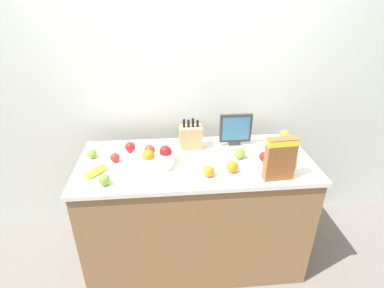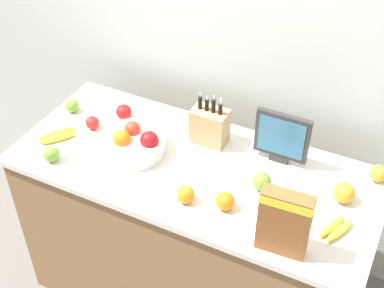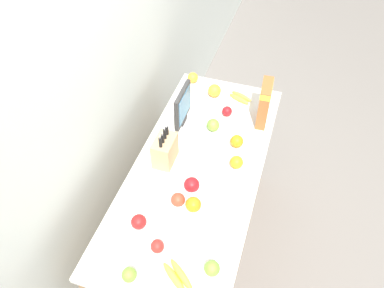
{
  "view_description": "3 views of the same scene",
  "coord_description": "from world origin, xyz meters",
  "px_view_note": "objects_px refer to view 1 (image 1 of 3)",
  "views": [
    {
      "loc": [
        -0.18,
        -1.76,
        1.95
      ],
      "look_at": [
        -0.02,
        -0.01,
        1.04
      ],
      "focal_mm": 28.0,
      "sensor_mm": 36.0,
      "label": 1
    },
    {
      "loc": [
        0.76,
        -1.54,
        2.45
      ],
      "look_at": [
        -0.01,
        -0.01,
        1.03
      ],
      "focal_mm": 50.0,
      "sensor_mm": 36.0,
      "label": 2
    },
    {
      "loc": [
        -1.29,
        -0.38,
        2.52
      ],
      "look_at": [
        0.04,
        0.05,
        1.03
      ],
      "focal_mm": 35.0,
      "sensor_mm": 36.0,
      "label": 3
    }
  ],
  "objects_px": {
    "fruit_bowl": "(154,158)",
    "orange_near_bowl": "(281,145)",
    "apple_front": "(130,147)",
    "orange_front_right": "(232,167)",
    "apple_leftmost": "(240,153)",
    "banana_bunch_right": "(96,171)",
    "apple_rightmost": "(115,157)",
    "cereal_box": "(280,157)",
    "apple_near_bananas": "(92,154)",
    "apple_by_knife_block": "(264,156)",
    "orange_back_center": "(285,135)",
    "orange_front_left": "(209,171)",
    "apple_middle": "(104,180)",
    "small_monitor": "(236,129)",
    "knife_block": "(191,137)",
    "banana_bunch_left": "(292,161)"
  },
  "relations": [
    {
      "from": "fruit_bowl",
      "to": "orange_near_bowl",
      "type": "bearing_deg",
      "value": 6.83
    },
    {
      "from": "apple_front",
      "to": "orange_front_right",
      "type": "bearing_deg",
      "value": -26.08
    },
    {
      "from": "fruit_bowl",
      "to": "apple_leftmost",
      "type": "relative_size",
      "value": 3.64
    },
    {
      "from": "fruit_bowl",
      "to": "banana_bunch_right",
      "type": "bearing_deg",
      "value": -167.9
    },
    {
      "from": "apple_rightmost",
      "to": "cereal_box",
      "type": "bearing_deg",
      "value": -16.11
    },
    {
      "from": "fruit_bowl",
      "to": "apple_near_bananas",
      "type": "xyz_separation_m",
      "value": [
        -0.43,
        0.13,
        -0.02
      ]
    },
    {
      "from": "apple_by_knife_block",
      "to": "apple_front",
      "type": "bearing_deg",
      "value": 167.11
    },
    {
      "from": "apple_near_bananas",
      "to": "orange_front_right",
      "type": "height_order",
      "value": "orange_front_right"
    },
    {
      "from": "cereal_box",
      "to": "apple_front",
      "type": "relative_size",
      "value": 3.68
    },
    {
      "from": "apple_leftmost",
      "to": "orange_back_center",
      "type": "height_order",
      "value": "apple_leftmost"
    },
    {
      "from": "fruit_bowl",
      "to": "apple_rightmost",
      "type": "relative_size",
      "value": 4.43
    },
    {
      "from": "orange_front_left",
      "to": "orange_back_center",
      "type": "bearing_deg",
      "value": 35.14
    },
    {
      "from": "apple_near_bananas",
      "to": "apple_rightmost",
      "type": "bearing_deg",
      "value": -22.16
    },
    {
      "from": "orange_near_bowl",
      "to": "apple_near_bananas",
      "type": "bearing_deg",
      "value": 179.28
    },
    {
      "from": "fruit_bowl",
      "to": "apple_near_bananas",
      "type": "relative_size",
      "value": 4.23
    },
    {
      "from": "apple_middle",
      "to": "apple_leftmost",
      "type": "bearing_deg",
      "value": 15.14
    },
    {
      "from": "cereal_box",
      "to": "apple_by_knife_block",
      "type": "bearing_deg",
      "value": 91.29
    },
    {
      "from": "apple_leftmost",
      "to": "apple_front",
      "type": "relative_size",
      "value": 1.04
    },
    {
      "from": "fruit_bowl",
      "to": "orange_front_left",
      "type": "height_order",
      "value": "fruit_bowl"
    },
    {
      "from": "fruit_bowl",
      "to": "apple_by_knife_block",
      "type": "bearing_deg",
      "value": -1.52
    },
    {
      "from": "apple_by_knife_block",
      "to": "orange_front_right",
      "type": "height_order",
      "value": "orange_front_right"
    },
    {
      "from": "apple_near_bananas",
      "to": "orange_front_left",
      "type": "xyz_separation_m",
      "value": [
        0.77,
        -0.3,
        0.0
      ]
    },
    {
      "from": "small_monitor",
      "to": "orange_near_bowl",
      "type": "height_order",
      "value": "small_monitor"
    },
    {
      "from": "knife_block",
      "to": "apple_leftmost",
      "type": "height_order",
      "value": "knife_block"
    },
    {
      "from": "apple_middle",
      "to": "orange_near_bowl",
      "type": "height_order",
      "value": "orange_near_bowl"
    },
    {
      "from": "orange_near_bowl",
      "to": "orange_back_center",
      "type": "height_order",
      "value": "orange_near_bowl"
    },
    {
      "from": "apple_near_bananas",
      "to": "orange_back_center",
      "type": "xyz_separation_m",
      "value": [
        1.43,
        0.17,
        0.0
      ]
    },
    {
      "from": "orange_near_bowl",
      "to": "orange_front_right",
      "type": "distance_m",
      "value": 0.48
    },
    {
      "from": "orange_front_right",
      "to": "banana_bunch_right",
      "type": "bearing_deg",
      "value": 175.95
    },
    {
      "from": "banana_bunch_left",
      "to": "orange_front_left",
      "type": "xyz_separation_m",
      "value": [
        -0.58,
        -0.11,
        0.02
      ]
    },
    {
      "from": "orange_front_right",
      "to": "banana_bunch_left",
      "type": "bearing_deg",
      "value": 9.68
    },
    {
      "from": "fruit_bowl",
      "to": "apple_rightmost",
      "type": "distance_m",
      "value": 0.27
    },
    {
      "from": "knife_block",
      "to": "orange_back_center",
      "type": "xyz_separation_m",
      "value": [
        0.74,
        0.07,
        -0.05
      ]
    },
    {
      "from": "knife_block",
      "to": "banana_bunch_right",
      "type": "xyz_separation_m",
      "value": [
        -0.63,
        -0.3,
        -0.07
      ]
    },
    {
      "from": "banana_bunch_right",
      "to": "apple_near_bananas",
      "type": "distance_m",
      "value": 0.21
    },
    {
      "from": "banana_bunch_right",
      "to": "apple_middle",
      "type": "relative_size",
      "value": 2.6
    },
    {
      "from": "cereal_box",
      "to": "apple_leftmost",
      "type": "height_order",
      "value": "cereal_box"
    },
    {
      "from": "apple_near_bananas",
      "to": "orange_front_right",
      "type": "distance_m",
      "value": 0.97
    },
    {
      "from": "apple_leftmost",
      "to": "orange_back_center",
      "type": "bearing_deg",
      "value": 32.53
    },
    {
      "from": "apple_near_bananas",
      "to": "apple_front",
      "type": "bearing_deg",
      "value": 14.26
    },
    {
      "from": "orange_front_right",
      "to": "orange_back_center",
      "type": "relative_size",
      "value": 1.04
    },
    {
      "from": "small_monitor",
      "to": "orange_front_right",
      "type": "xyz_separation_m",
      "value": [
        -0.1,
        -0.36,
        -0.09
      ]
    },
    {
      "from": "apple_leftmost",
      "to": "orange_front_right",
      "type": "relative_size",
      "value": 1.02
    },
    {
      "from": "apple_middle",
      "to": "small_monitor",
      "type": "bearing_deg",
      "value": 26.21
    },
    {
      "from": "orange_back_center",
      "to": "banana_bunch_left",
      "type": "bearing_deg",
      "value": -103.14
    },
    {
      "from": "fruit_bowl",
      "to": "orange_near_bowl",
      "type": "height_order",
      "value": "fruit_bowl"
    },
    {
      "from": "small_monitor",
      "to": "fruit_bowl",
      "type": "height_order",
      "value": "small_monitor"
    },
    {
      "from": "apple_middle",
      "to": "orange_front_right",
      "type": "bearing_deg",
      "value": 5.26
    },
    {
      "from": "apple_near_bananas",
      "to": "orange_front_left",
      "type": "bearing_deg",
      "value": -21.2
    },
    {
      "from": "cereal_box",
      "to": "apple_by_knife_block",
      "type": "relative_size",
      "value": 4.3
    }
  ]
}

